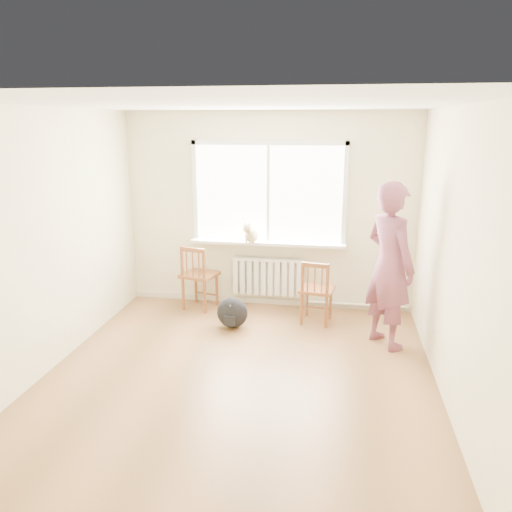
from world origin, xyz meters
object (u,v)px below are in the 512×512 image
at_px(person, 389,266).
at_px(backpack, 232,313).
at_px(chair_left, 198,277).
at_px(cat, 251,233).
at_px(chair_right, 316,292).

xyz_separation_m(person, backpack, (-1.88, 0.19, -0.77)).
bearing_deg(chair_left, person, 177.66).
distance_m(chair_left, backpack, 0.87).
distance_m(person, cat, 1.99).
distance_m(chair_right, backpack, 1.11).
distance_m(chair_left, chair_right, 1.67).
height_order(cat, backpack, cat).
distance_m(chair_right, person, 1.11).
bearing_deg(cat, person, -12.18).
distance_m(chair_right, cat, 1.20).
xyz_separation_m(chair_right, cat, (-0.92, 0.43, 0.65)).
height_order(chair_left, person, person).
bearing_deg(backpack, person, -5.79).
xyz_separation_m(chair_left, chair_right, (1.65, -0.26, -0.03)).
xyz_separation_m(cat, backpack, (-0.12, -0.74, -0.88)).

